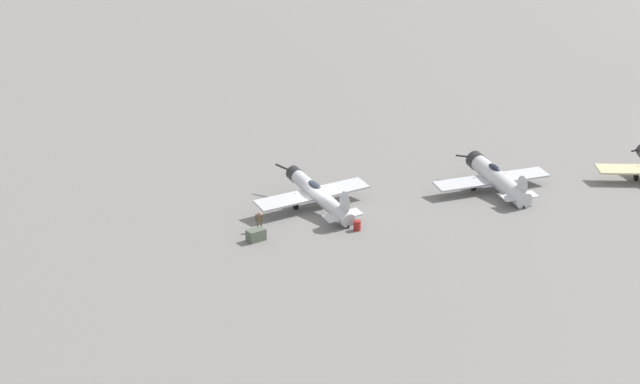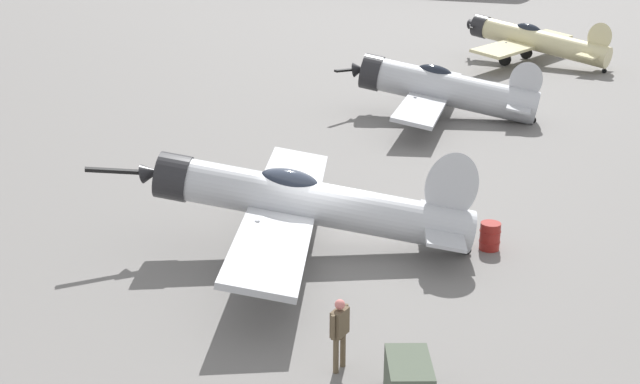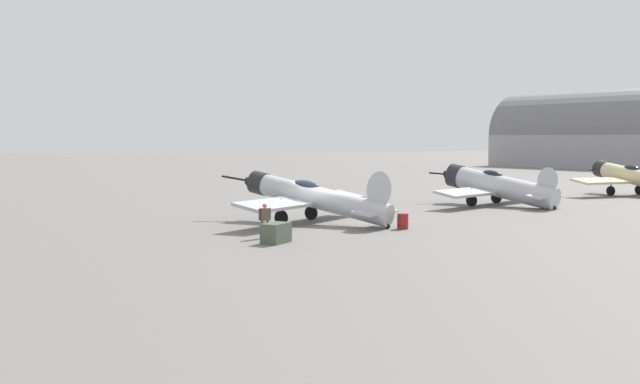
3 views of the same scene
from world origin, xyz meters
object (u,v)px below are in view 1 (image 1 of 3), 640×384
object	(u,v)px
ground_crew_mechanic	(259,219)
equipment_crate	(256,235)
airplane_foreground	(317,194)
fuel_drum	(357,226)
airplane_mid_apron	(496,178)

from	to	relation	value
ground_crew_mechanic	equipment_crate	bearing A→B (deg)	170.70
airplane_foreground	ground_crew_mechanic	xyz separation A→B (m)	(-5.05, 4.06, -0.47)
airplane_foreground	equipment_crate	size ratio (longest dim) A/B	5.90
ground_crew_mechanic	fuel_drum	distance (m)	7.91
airplane_foreground	fuel_drum	bearing A→B (deg)	-175.72
equipment_crate	airplane_mid_apron	bearing A→B (deg)	-56.61
airplane_foreground	airplane_mid_apron	world-z (taller)	airplane_foreground
airplane_foreground	equipment_crate	bearing A→B (deg)	110.81
airplane_mid_apron	fuel_drum	size ratio (longest dim) A/B	13.58
ground_crew_mechanic	airplane_mid_apron	bearing A→B (deg)	-72.12
equipment_crate	ground_crew_mechanic	bearing A→B (deg)	2.33
airplane_mid_apron	equipment_crate	size ratio (longest dim) A/B	6.88
airplane_mid_apron	equipment_crate	bearing A→B (deg)	95.75
airplane_foreground	fuel_drum	size ratio (longest dim) A/B	11.65
airplane_mid_apron	equipment_crate	world-z (taller)	airplane_mid_apron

